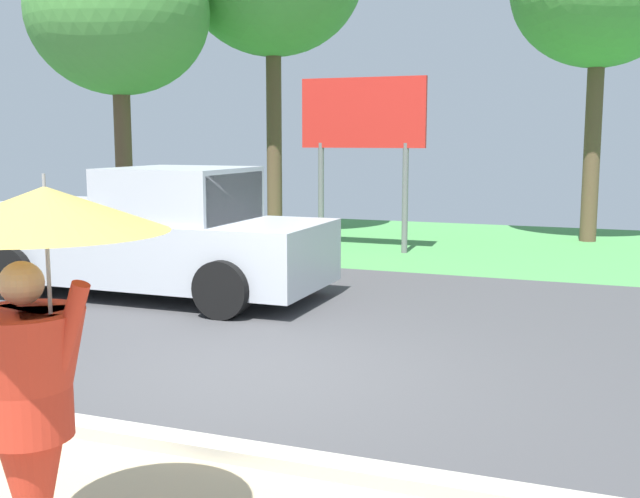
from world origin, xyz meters
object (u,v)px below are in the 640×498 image
Objects in this scene: pickup_truck at (153,236)px; roadside_billboard at (363,125)px; monk_pedestrian at (34,365)px; tree_right_mid at (118,13)px.

pickup_truck is 1.49× the size of roadside_billboard.
monk_pedestrian reaches higher than pickup_truck.
monk_pedestrian is 0.32× the size of tree_right_mid.
roadside_billboard is at bearing 71.54° from pickup_truck.
tree_right_mid reaches higher than roadside_billboard.
tree_right_mid is (-3.49, 4.30, 4.00)m from pickup_truck.
roadside_billboard is 0.53× the size of tree_right_mid.
monk_pedestrian is 0.41× the size of pickup_truck.
roadside_billboard is (-2.13, 11.99, 1.37)m from monk_pedestrian.
pickup_truck is at bearing 111.59° from monk_pedestrian.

